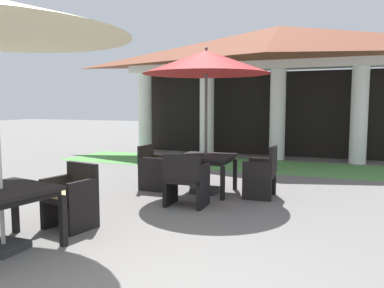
# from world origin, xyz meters

# --- Properties ---
(background_pavilion) EXTENTS (10.05, 2.95, 3.88)m
(background_pavilion) POSITION_xyz_m (-0.00, 8.97, 2.99)
(background_pavilion) COLOR white
(background_pavilion) RESTS_ON ground
(lawn_strip) EXTENTS (11.85, 2.26, 0.01)m
(lawn_strip) POSITION_xyz_m (0.00, 7.47, 0.00)
(lawn_strip) COLOR #519347
(lawn_strip) RESTS_ON ground
(patio_table_near_foreground) EXTENTS (0.99, 0.99, 0.70)m
(patio_table_near_foreground) POSITION_xyz_m (-0.48, 3.99, 0.61)
(patio_table_near_foreground) COLOR black
(patio_table_near_foreground) RESTS_ON ground
(patio_umbrella_near_foreground) EXTENTS (2.31, 2.31, 2.66)m
(patio_umbrella_near_foreground) POSITION_xyz_m (-0.48, 3.99, 2.37)
(patio_umbrella_near_foreground) COLOR #2D2D2D
(patio_umbrella_near_foreground) RESTS_ON ground
(patio_chair_near_foreground_west) EXTENTS (0.54, 0.60, 0.85)m
(patio_chair_near_foreground_west) POSITION_xyz_m (-1.52, 3.95, 0.41)
(patio_chair_near_foreground_west) COLOR black
(patio_chair_near_foreground_west) RESTS_ON ground
(patio_chair_near_foreground_east) EXTENTS (0.52, 0.62, 0.91)m
(patio_chair_near_foreground_east) POSITION_xyz_m (0.56, 4.02, 0.42)
(patio_chair_near_foreground_east) COLOR black
(patio_chair_near_foreground_east) RESTS_ON ground
(patio_chair_near_foreground_south) EXTENTS (0.65, 0.53, 0.86)m
(patio_chair_near_foreground_south) POSITION_xyz_m (-0.45, 2.95, 0.42)
(patio_chair_near_foreground_south) COLOR black
(patio_chair_near_foreground_south) RESTS_ON ground
(patio_table_mid_left) EXTENTS (1.14, 1.14, 0.71)m
(patio_table_mid_left) POSITION_xyz_m (-1.62, 0.43, 0.62)
(patio_table_mid_left) COLOR black
(patio_table_mid_left) RESTS_ON ground
(patio_chair_mid_left_north) EXTENTS (0.66, 0.60, 0.85)m
(patio_chair_mid_left_north) POSITION_xyz_m (-1.44, 1.39, 0.41)
(patio_chair_mid_left_north) COLOR black
(patio_chair_mid_left_north) RESTS_ON ground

